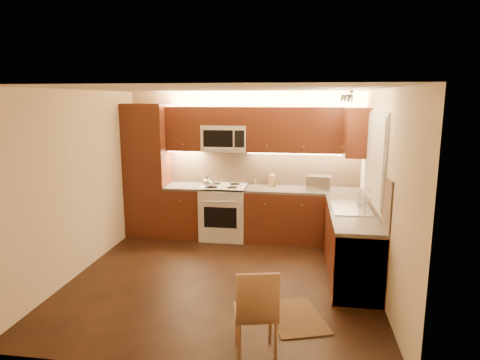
% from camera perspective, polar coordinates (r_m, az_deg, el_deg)
% --- Properties ---
extents(floor, '(4.00, 4.00, 0.01)m').
position_cam_1_polar(floor, '(5.82, -2.33, -13.19)').
color(floor, black).
rests_on(floor, ground).
extents(ceiling, '(4.00, 4.00, 0.01)m').
position_cam_1_polar(ceiling, '(5.30, -2.54, 12.27)').
color(ceiling, beige).
rests_on(ceiling, ground).
extents(wall_back, '(4.00, 0.01, 2.50)m').
position_cam_1_polar(wall_back, '(7.36, 0.52, 2.17)').
color(wall_back, beige).
rests_on(wall_back, ground).
extents(wall_front, '(4.00, 0.01, 2.50)m').
position_cam_1_polar(wall_front, '(3.55, -8.62, -7.75)').
color(wall_front, beige).
rests_on(wall_front, ground).
extents(wall_left, '(0.01, 4.00, 2.50)m').
position_cam_1_polar(wall_left, '(6.12, -21.14, -0.40)').
color(wall_left, beige).
rests_on(wall_left, ground).
extents(wall_right, '(0.01, 4.00, 2.50)m').
position_cam_1_polar(wall_right, '(5.42, 18.83, -1.66)').
color(wall_right, beige).
rests_on(wall_right, ground).
extents(pantry, '(0.70, 0.60, 2.30)m').
position_cam_1_polar(pantry, '(7.50, -12.39, 1.30)').
color(pantry, '#491F0F').
rests_on(pantry, floor).
extents(base_cab_back_left, '(0.62, 0.60, 0.86)m').
position_cam_1_polar(base_cab_back_left, '(7.45, -7.40, -4.27)').
color(base_cab_back_left, '#491F0F').
rests_on(base_cab_back_left, floor).
extents(counter_back_left, '(0.62, 0.60, 0.04)m').
position_cam_1_polar(counter_back_left, '(7.35, -7.48, -0.88)').
color(counter_back_left, '#3D3A37').
rests_on(counter_back_left, base_cab_back_left).
extents(base_cab_back_right, '(1.92, 0.60, 0.86)m').
position_cam_1_polar(base_cab_back_right, '(7.18, 8.45, -4.89)').
color(base_cab_back_right, '#491F0F').
rests_on(base_cab_back_right, floor).
extents(counter_back_right, '(1.92, 0.60, 0.04)m').
position_cam_1_polar(counter_back_right, '(7.07, 8.55, -1.38)').
color(counter_back_right, '#3D3A37').
rests_on(counter_back_right, base_cab_back_right).
extents(base_cab_right, '(0.60, 2.00, 0.86)m').
position_cam_1_polar(base_cab_right, '(5.98, 14.80, -8.44)').
color(base_cab_right, '#491F0F').
rests_on(base_cab_right, floor).
extents(counter_right, '(0.60, 2.00, 0.04)m').
position_cam_1_polar(counter_right, '(5.84, 15.02, -4.27)').
color(counter_right, '#3D3A37').
rests_on(counter_right, base_cab_right).
extents(dishwasher, '(0.58, 0.60, 0.84)m').
position_cam_1_polar(dishwasher, '(5.33, 15.61, -10.93)').
color(dishwasher, silver).
rests_on(dishwasher, floor).
extents(backsplash_back, '(3.30, 0.02, 0.60)m').
position_cam_1_polar(backsplash_back, '(7.32, 3.22, 1.71)').
color(backsplash_back, tan).
rests_on(backsplash_back, wall_back).
extents(backsplash_right, '(0.02, 2.00, 0.60)m').
position_cam_1_polar(backsplash_right, '(5.81, 18.02, -1.28)').
color(backsplash_right, tan).
rests_on(backsplash_right, wall_right).
extents(upper_cab_back_left, '(0.62, 0.35, 0.75)m').
position_cam_1_polar(upper_cab_back_left, '(7.33, -7.41, 6.95)').
color(upper_cab_back_left, '#491F0F').
rests_on(upper_cab_back_left, wall_back).
extents(upper_cab_back_right, '(1.92, 0.35, 0.75)m').
position_cam_1_polar(upper_cab_back_right, '(7.05, 8.79, 6.76)').
color(upper_cab_back_right, '#491F0F').
rests_on(upper_cab_back_right, wall_back).
extents(upper_cab_bridge, '(0.76, 0.35, 0.31)m').
position_cam_1_polar(upper_cab_bridge, '(7.16, -2.07, 8.71)').
color(upper_cab_bridge, '#491F0F').
rests_on(upper_cab_bridge, wall_back).
extents(upper_cab_right_corner, '(0.35, 0.50, 0.75)m').
position_cam_1_polar(upper_cab_right_corner, '(6.67, 15.58, 6.25)').
color(upper_cab_right_corner, '#491F0F').
rests_on(upper_cab_right_corner, wall_right).
extents(stove, '(0.76, 0.65, 0.92)m').
position_cam_1_polar(stove, '(7.27, -2.20, -4.34)').
color(stove, silver).
rests_on(stove, floor).
extents(microwave, '(0.76, 0.38, 0.44)m').
position_cam_1_polar(microwave, '(7.17, -2.07, 5.71)').
color(microwave, silver).
rests_on(microwave, wall_back).
extents(window_frame, '(0.03, 1.44, 1.24)m').
position_cam_1_polar(window_frame, '(5.89, 17.97, 2.84)').
color(window_frame, silver).
rests_on(window_frame, wall_right).
extents(window_blinds, '(0.02, 1.36, 1.16)m').
position_cam_1_polar(window_blinds, '(5.89, 17.78, 2.84)').
color(window_blinds, silver).
rests_on(window_blinds, wall_right).
extents(sink, '(0.52, 0.86, 0.15)m').
position_cam_1_polar(sink, '(5.97, 14.91, -3.02)').
color(sink, silver).
rests_on(sink, counter_right).
extents(faucet, '(0.20, 0.04, 0.30)m').
position_cam_1_polar(faucet, '(5.97, 16.66, -2.36)').
color(faucet, silver).
rests_on(faucet, counter_right).
extents(track_light_bar, '(0.04, 1.20, 0.03)m').
position_cam_1_polar(track_light_bar, '(5.63, 14.29, 11.46)').
color(track_light_bar, silver).
rests_on(track_light_bar, ceiling).
extents(kettle, '(0.23, 0.23, 0.21)m').
position_cam_1_polar(kettle, '(7.03, -4.39, -0.15)').
color(kettle, silver).
rests_on(kettle, stove).
extents(toaster_oven, '(0.44, 0.36, 0.23)m').
position_cam_1_polar(toaster_oven, '(7.07, 10.72, -0.32)').
color(toaster_oven, silver).
rests_on(toaster_oven, counter_back_right).
extents(knife_block, '(0.14, 0.17, 0.20)m').
position_cam_1_polar(knife_block, '(7.23, 4.41, -0.04)').
color(knife_block, '#8C613F').
rests_on(knife_block, counter_back_right).
extents(spice_jar_a, '(0.05, 0.05, 0.10)m').
position_cam_1_polar(spice_jar_a, '(7.33, 2.08, -0.27)').
color(spice_jar_a, silver).
rests_on(spice_jar_a, counter_back_right).
extents(spice_jar_b, '(0.05, 0.05, 0.10)m').
position_cam_1_polar(spice_jar_b, '(7.30, 4.63, -0.32)').
color(spice_jar_b, olive).
rests_on(spice_jar_b, counter_back_right).
extents(spice_jar_c, '(0.05, 0.05, 0.10)m').
position_cam_1_polar(spice_jar_c, '(7.19, 5.62, -0.51)').
color(spice_jar_c, silver).
rests_on(spice_jar_c, counter_back_right).
extents(spice_jar_d, '(0.04, 0.04, 0.10)m').
position_cam_1_polar(spice_jar_d, '(7.19, 4.83, -0.54)').
color(spice_jar_d, brown).
rests_on(spice_jar_d, counter_back_right).
extents(soap_bottle, '(0.10, 0.10, 0.20)m').
position_cam_1_polar(soap_bottle, '(6.26, 16.11, -2.21)').
color(soap_bottle, silver).
rests_on(soap_bottle, counter_right).
extents(rug, '(0.79, 0.96, 0.01)m').
position_cam_1_polar(rug, '(4.92, 7.58, -17.98)').
color(rug, black).
rests_on(rug, floor).
extents(dining_chair, '(0.46, 0.46, 0.88)m').
position_cam_1_polar(dining_chair, '(4.11, 2.13, -17.25)').
color(dining_chair, '#8C613F').
rests_on(dining_chair, floor).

